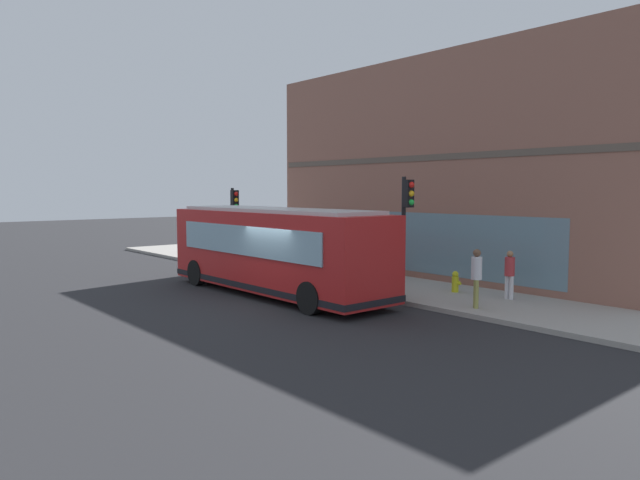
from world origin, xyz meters
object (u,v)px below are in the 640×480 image
(traffic_light_down_block, at_px, (234,212))
(fire_hydrant, at_px, (455,282))
(pedestrian_by_light_pole, at_px, (476,274))
(newspaper_vending_box, at_px, (380,266))
(pedestrian_near_building_entrance, at_px, (292,247))
(pedestrian_walking_along_curb, at_px, (510,272))
(traffic_light_near_corner, at_px, (406,214))
(city_bus_nearside, at_px, (274,251))

(traffic_light_down_block, distance_m, fire_hydrant, 11.29)
(pedestrian_by_light_pole, height_order, newspaper_vending_box, pedestrian_by_light_pole)
(pedestrian_by_light_pole, distance_m, pedestrian_near_building_entrance, 10.27)
(traffic_light_down_block, xyz_separation_m, fire_hydrant, (2.24, -10.84, -2.19))
(fire_hydrant, height_order, pedestrian_walking_along_curb, pedestrian_walking_along_curb)
(traffic_light_near_corner, relative_size, newspaper_vending_box, 4.44)
(traffic_light_near_corner, bearing_deg, newspaper_vending_box, 53.93)
(city_bus_nearside, relative_size, fire_hydrant, 13.57)
(traffic_light_down_block, height_order, pedestrian_by_light_pole, traffic_light_down_block)
(traffic_light_down_block, relative_size, fire_hydrant, 4.94)
(traffic_light_near_corner, height_order, pedestrian_near_building_entrance, traffic_light_near_corner)
(pedestrian_walking_along_curb, relative_size, pedestrian_near_building_entrance, 0.90)
(pedestrian_walking_along_curb, bearing_deg, traffic_light_near_corner, 136.84)
(fire_hydrant, distance_m, pedestrian_walking_along_curb, 2.04)
(traffic_light_down_block, distance_m, newspaper_vending_box, 7.50)
(traffic_light_near_corner, xyz_separation_m, pedestrian_near_building_entrance, (1.27, 7.80, -1.76))
(pedestrian_walking_along_curb, distance_m, newspaper_vending_box, 6.22)
(traffic_light_near_corner, relative_size, fire_hydrant, 5.39)
(pedestrian_near_building_entrance, bearing_deg, traffic_light_near_corner, -99.22)
(traffic_light_down_block, relative_size, pedestrian_by_light_pole, 2.04)
(fire_hydrant, distance_m, newspaper_vending_box, 4.28)
(traffic_light_near_corner, xyz_separation_m, pedestrian_by_light_pole, (0.43, -2.43, -1.74))
(fire_hydrant, bearing_deg, traffic_light_near_corner, 171.10)
(city_bus_nearside, height_order, fire_hydrant, city_bus_nearside)
(newspaper_vending_box, bearing_deg, pedestrian_by_light_pole, -110.78)
(city_bus_nearside, distance_m, pedestrian_by_light_pole, 7.06)
(fire_hydrant, xyz_separation_m, pedestrian_near_building_entrance, (-0.95, 8.15, 0.66))
(newspaper_vending_box, bearing_deg, traffic_light_near_corner, -126.07)
(traffic_light_down_block, distance_m, pedestrian_near_building_entrance, 3.35)
(traffic_light_down_block, xyz_separation_m, pedestrian_walking_along_curb, (2.48, -12.80, -1.64))
(city_bus_nearside, distance_m, traffic_light_near_corner, 4.88)
(fire_hydrant, bearing_deg, traffic_light_down_block, 101.66)
(city_bus_nearside, relative_size, newspaper_vending_box, 11.16)
(city_bus_nearside, xyz_separation_m, newspaper_vending_box, (5.23, -0.13, -0.95))
(city_bus_nearside, bearing_deg, traffic_light_down_block, 69.84)
(pedestrian_near_building_entrance, bearing_deg, pedestrian_walking_along_curb, -83.29)
(pedestrian_by_light_pole, relative_size, newspaper_vending_box, 1.99)
(traffic_light_near_corner, distance_m, pedestrian_near_building_entrance, 8.10)
(pedestrian_walking_along_curb, xyz_separation_m, pedestrian_by_light_pole, (-2.02, -0.13, 0.13))
(traffic_light_near_corner, bearing_deg, pedestrian_near_building_entrance, 80.78)
(city_bus_nearside, distance_m, newspaper_vending_box, 5.32)
(fire_hydrant, relative_size, pedestrian_near_building_entrance, 0.42)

